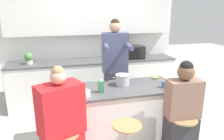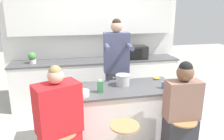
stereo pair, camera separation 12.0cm
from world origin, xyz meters
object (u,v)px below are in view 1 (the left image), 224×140
object	(u,v)px
fruit_bowl	(82,94)
juice_carton	(101,87)
person_wrapped_blanket	(62,131)
potted_plant	(29,58)
bar_stool_rightmost	(181,139)
coffee_cup_far	(164,84)
coffee_cup_near	(68,89)
cooking_pot	(123,80)
microwave	(131,52)
person_seated_near	(182,117)
kitchen_island	(113,115)
person_cooking	(115,73)
banana_bunch	(155,78)

from	to	relation	value
fruit_bowl	juice_carton	size ratio (longest dim) A/B	1.25
person_wrapped_blanket	potted_plant	bearing A→B (deg)	80.40
bar_stool_rightmost	coffee_cup_far	world-z (taller)	coffee_cup_far
potted_plant	person_wrapped_blanket	bearing A→B (deg)	-76.36
coffee_cup_near	juice_carton	distance (m)	0.46
person_wrapped_blanket	fruit_bowl	bearing A→B (deg)	33.46
person_wrapped_blanket	coffee_cup_far	distance (m)	1.56
fruit_bowl	bar_stool_rightmost	bearing A→B (deg)	-21.45
cooking_pot	fruit_bowl	size ratio (longest dim) A/B	1.36
bar_stool_rightmost	coffee_cup_far	distance (m)	0.77
coffee_cup_near	potted_plant	size ratio (longest dim) A/B	0.49
microwave	person_seated_near	bearing A→B (deg)	-91.28
kitchen_island	person_cooking	distance (m)	0.82
person_cooking	person_seated_near	distance (m)	1.40
person_cooking	coffee_cup_near	distance (m)	1.05
person_cooking	potted_plant	world-z (taller)	person_cooking
banana_bunch	microwave	distance (m)	1.29
coffee_cup_near	banana_bunch	distance (m)	1.43
cooking_pot	microwave	xyz separation A→B (m)	(0.63, 1.44, 0.10)
person_wrapped_blanket	juice_carton	distance (m)	0.81
bar_stool_rightmost	potted_plant	world-z (taller)	potted_plant
juice_carton	microwave	distance (m)	1.92
kitchen_island	cooking_pot	size ratio (longest dim) A/B	6.16
fruit_bowl	coffee_cup_near	xyz separation A→B (m)	(-0.17, 0.21, 0.01)
juice_carton	bar_stool_rightmost	bearing A→B (deg)	-30.14
person_seated_near	cooking_pot	bearing A→B (deg)	132.36
bar_stool_rightmost	cooking_pot	size ratio (longest dim) A/B	2.15
person_wrapped_blanket	juice_carton	xyz separation A→B (m)	(0.55, 0.50, 0.30)
potted_plant	person_seated_near	bearing A→B (deg)	-47.03
kitchen_island	banana_bunch	bearing A→B (deg)	17.36
coffee_cup_far	potted_plant	world-z (taller)	potted_plant
person_seated_near	potted_plant	size ratio (longest dim) A/B	6.21
person_cooking	kitchen_island	bearing A→B (deg)	-100.94
person_cooking	fruit_bowl	size ratio (longest dim) A/B	8.24
person_seated_near	coffee_cup_near	bearing A→B (deg)	157.99
kitchen_island	cooking_pot	world-z (taller)	cooking_pot
cooking_pot	coffee_cup_near	bearing A→B (deg)	-175.70
person_seated_near	fruit_bowl	world-z (taller)	person_seated_near
coffee_cup_far	microwave	distance (m)	1.69
banana_bunch	juice_carton	bearing A→B (deg)	-159.91
banana_bunch	person_wrapped_blanket	bearing A→B (deg)	-150.57
person_cooking	coffee_cup_far	distance (m)	0.96
kitchen_island	fruit_bowl	xyz separation A→B (m)	(-0.47, -0.19, 0.47)
potted_plant	person_cooking	bearing A→B (deg)	-31.65
juice_carton	potted_plant	xyz separation A→B (m)	(-1.08, 1.68, 0.09)
banana_bunch	potted_plant	distance (m)	2.45
kitchen_island	banana_bunch	distance (m)	0.93
bar_stool_rightmost	person_wrapped_blanket	bearing A→B (deg)	178.29
banana_bunch	fruit_bowl	bearing A→B (deg)	-160.98
person_cooking	person_seated_near	size ratio (longest dim) A/B	1.32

